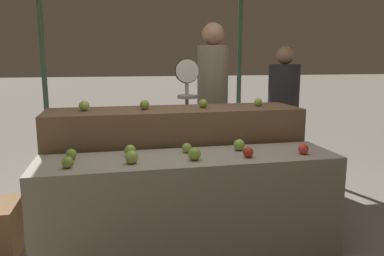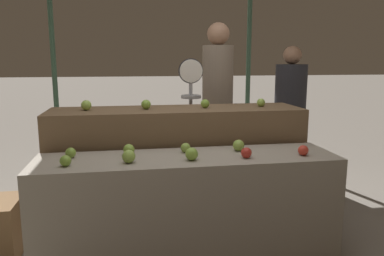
% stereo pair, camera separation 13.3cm
% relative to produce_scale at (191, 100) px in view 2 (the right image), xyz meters
% --- Properties ---
extents(ground_plane, '(60.00, 60.00, 0.00)m').
position_rel_produce_scale_xyz_m(ground_plane, '(-0.21, -1.12, -1.04)').
color(ground_plane, gray).
extents(display_counter_front, '(2.15, 0.55, 0.76)m').
position_rel_produce_scale_xyz_m(display_counter_front, '(-0.21, -1.12, -0.66)').
color(display_counter_front, gray).
rests_on(display_counter_front, ground_plane).
extents(display_counter_back, '(2.15, 0.55, 1.03)m').
position_rel_produce_scale_xyz_m(display_counter_back, '(-0.21, -0.52, -0.52)').
color(display_counter_back, brown).
rests_on(display_counter_back, ground_plane).
extents(apple_front_0, '(0.07, 0.07, 0.07)m').
position_rel_produce_scale_xyz_m(apple_front_0, '(-1.03, -1.23, -0.24)').
color(apple_front_0, '#7AA338').
rests_on(apple_front_0, display_counter_front).
extents(apple_front_1, '(0.09, 0.09, 0.09)m').
position_rel_produce_scale_xyz_m(apple_front_1, '(-0.63, -1.22, -0.23)').
color(apple_front_1, '#8EB247').
rests_on(apple_front_1, display_counter_front).
extents(apple_front_2, '(0.09, 0.09, 0.09)m').
position_rel_produce_scale_xyz_m(apple_front_2, '(-0.20, -1.23, -0.23)').
color(apple_front_2, '#84AD3D').
rests_on(apple_front_2, display_counter_front).
extents(apple_front_3, '(0.08, 0.08, 0.08)m').
position_rel_produce_scale_xyz_m(apple_front_3, '(0.19, -1.23, -0.24)').
color(apple_front_3, '#B72D23').
rests_on(apple_front_3, display_counter_front).
extents(apple_front_4, '(0.08, 0.08, 0.08)m').
position_rel_produce_scale_xyz_m(apple_front_4, '(0.61, -1.23, -0.24)').
color(apple_front_4, red).
rests_on(apple_front_4, display_counter_front).
extents(apple_front_5, '(0.07, 0.07, 0.07)m').
position_rel_produce_scale_xyz_m(apple_front_5, '(-1.03, -1.02, -0.24)').
color(apple_front_5, '#7AA338').
rests_on(apple_front_5, display_counter_front).
extents(apple_front_6, '(0.08, 0.08, 0.08)m').
position_rel_produce_scale_xyz_m(apple_front_6, '(-0.63, -1.01, -0.24)').
color(apple_front_6, '#84AD3D').
rests_on(apple_front_6, display_counter_front).
extents(apple_front_7, '(0.07, 0.07, 0.07)m').
position_rel_produce_scale_xyz_m(apple_front_7, '(-0.21, -1.01, -0.24)').
color(apple_front_7, '#8EB247').
rests_on(apple_front_7, display_counter_front).
extents(apple_front_8, '(0.09, 0.09, 0.09)m').
position_rel_produce_scale_xyz_m(apple_front_8, '(0.19, -1.02, -0.23)').
color(apple_front_8, '#8EB247').
rests_on(apple_front_8, display_counter_front).
extents(apple_back_0, '(0.08, 0.08, 0.08)m').
position_rel_produce_scale_xyz_m(apple_back_0, '(-0.96, -0.51, 0.03)').
color(apple_back_0, '#8EB247').
rests_on(apple_back_0, display_counter_back).
extents(apple_back_1, '(0.08, 0.08, 0.08)m').
position_rel_produce_scale_xyz_m(apple_back_1, '(-0.47, -0.53, 0.03)').
color(apple_back_1, '#7AA338').
rests_on(apple_back_1, display_counter_back).
extents(apple_back_2, '(0.08, 0.08, 0.08)m').
position_rel_produce_scale_xyz_m(apple_back_2, '(0.03, -0.53, 0.03)').
color(apple_back_2, '#7AA338').
rests_on(apple_back_2, display_counter_back).
extents(apple_back_3, '(0.07, 0.07, 0.07)m').
position_rel_produce_scale_xyz_m(apple_back_3, '(0.54, -0.52, 0.03)').
color(apple_back_3, '#8EB247').
rests_on(apple_back_3, display_counter_back).
extents(produce_scale, '(0.24, 0.20, 1.45)m').
position_rel_produce_scale_xyz_m(produce_scale, '(0.00, 0.00, 0.00)').
color(produce_scale, '#99999E').
rests_on(produce_scale, ground_plane).
extents(person_vendor_at_scale, '(0.44, 0.44, 1.83)m').
position_rel_produce_scale_xyz_m(person_vendor_at_scale, '(0.35, 0.30, 0.04)').
color(person_vendor_at_scale, '#2D2D38').
rests_on(person_vendor_at_scale, ground_plane).
extents(person_customer_left, '(0.44, 0.44, 1.59)m').
position_rel_produce_scale_xyz_m(person_customer_left, '(1.25, 0.43, -0.12)').
color(person_customer_left, '#2D2D38').
rests_on(person_customer_left, ground_plane).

